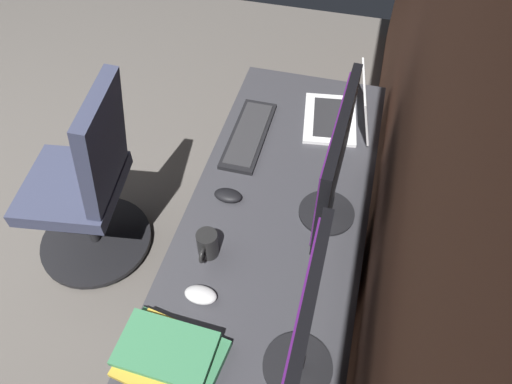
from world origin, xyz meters
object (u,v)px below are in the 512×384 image
at_px(mouse_spare, 228,195).
at_px(laptop_leftmost, 344,112).
at_px(monitor_secondary, 303,332).
at_px(mouse_main, 201,295).
at_px(coffee_mug, 207,245).
at_px(drawer_pedestal, 277,279).
at_px(monitor_primary, 335,163).
at_px(keyboard_main, 249,135).
at_px(office_chair, 89,189).
at_px(book_stack_near, 169,353).

bearing_deg(mouse_spare, laptop_leftmost, 146.80).
distance_m(monitor_secondary, mouse_main, 0.42).
bearing_deg(coffee_mug, drawer_pedestal, 130.21).
distance_m(monitor_primary, keyboard_main, 0.55).
distance_m(laptop_leftmost, office_chair, 1.18).
distance_m(keyboard_main, mouse_main, 0.75).
height_order(drawer_pedestal, keyboard_main, keyboard_main).
relative_size(drawer_pedestal, monitor_primary, 1.33).
height_order(drawer_pedestal, mouse_spare, mouse_spare).
bearing_deg(drawer_pedestal, book_stack_near, -20.78).
bearing_deg(mouse_main, drawer_pedestal, 151.91).
height_order(drawer_pedestal, office_chair, office_chair).
bearing_deg(mouse_main, monitor_primary, 142.77).
bearing_deg(keyboard_main, monitor_primary, 49.38).
xyz_separation_m(drawer_pedestal, coffee_mug, (0.18, -0.21, 0.43)).
xyz_separation_m(laptop_leftmost, mouse_main, (0.94, -0.31, -0.03)).
relative_size(drawer_pedestal, office_chair, 0.72).
distance_m(drawer_pedestal, office_chair, 0.94).
height_order(monitor_secondary, laptop_leftmost, monitor_secondary).
relative_size(laptop_leftmost, mouse_main, 3.32).
bearing_deg(office_chair, monitor_secondary, 58.57).
bearing_deg(coffee_mug, mouse_spare, -178.98).
distance_m(laptop_leftmost, mouse_main, 0.99).
bearing_deg(laptop_leftmost, coffee_mug, -23.82).
xyz_separation_m(laptop_leftmost, book_stack_near, (1.14, -0.34, -0.02)).
bearing_deg(office_chair, mouse_main, 54.99).
height_order(monitor_primary, monitor_secondary, monitor_primary).
bearing_deg(book_stack_near, mouse_main, 173.10).
relative_size(monitor_secondary, keyboard_main, 1.28).
height_order(mouse_main, book_stack_near, book_stack_near).
distance_m(laptop_leftmost, keyboard_main, 0.41).
distance_m(mouse_spare, coffee_mug, 0.25).
relative_size(mouse_main, coffee_mug, 0.94).
height_order(mouse_main, office_chair, office_chair).
bearing_deg(laptop_leftmost, monitor_primary, 1.31).
distance_m(mouse_spare, office_chair, 0.76).
xyz_separation_m(monitor_primary, mouse_spare, (0.02, -0.36, -0.25)).
distance_m(monitor_primary, mouse_main, 0.59).
relative_size(mouse_main, office_chair, 0.11).
height_order(laptop_leftmost, office_chair, office_chair).
relative_size(keyboard_main, book_stack_near, 1.35).
bearing_deg(monitor_primary, book_stack_near, -29.01).
xyz_separation_m(mouse_main, coffee_mug, (-0.16, -0.03, 0.03)).
relative_size(monitor_secondary, laptop_leftmost, 1.55).
distance_m(laptop_leftmost, coffee_mug, 0.85).
relative_size(mouse_spare, coffee_mug, 0.94).
bearing_deg(laptop_leftmost, book_stack_near, -16.51).
height_order(keyboard_main, mouse_spare, mouse_spare).
relative_size(monitor_primary, office_chair, 0.54).
relative_size(drawer_pedestal, coffee_mug, 6.30).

